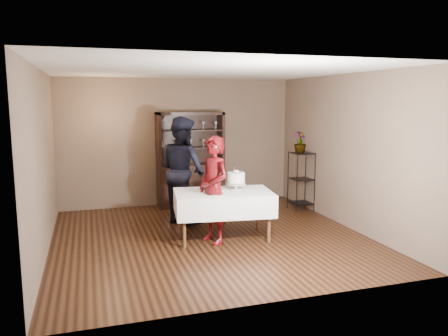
% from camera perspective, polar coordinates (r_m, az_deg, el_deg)
% --- Properties ---
extents(floor, '(5.00, 5.00, 0.00)m').
position_cam_1_polar(floor, '(7.32, -1.86, -8.97)').
color(floor, black).
rests_on(floor, ground).
extents(ceiling, '(5.00, 5.00, 0.00)m').
position_cam_1_polar(ceiling, '(6.99, -1.97, 12.62)').
color(ceiling, white).
rests_on(ceiling, back_wall).
extents(back_wall, '(5.00, 0.02, 2.70)m').
position_cam_1_polar(back_wall, '(9.45, -5.97, 3.37)').
color(back_wall, brown).
rests_on(back_wall, floor).
extents(wall_left, '(0.02, 5.00, 2.70)m').
position_cam_1_polar(wall_left, '(6.81, -22.64, 0.67)').
color(wall_left, brown).
rests_on(wall_left, floor).
extents(wall_right, '(0.02, 5.00, 2.70)m').
position_cam_1_polar(wall_right, '(8.06, 15.50, 2.18)').
color(wall_right, brown).
rests_on(wall_right, floor).
extents(china_hutch, '(1.40, 0.48, 2.00)m').
position_cam_1_polar(china_hutch, '(9.34, -4.40, -0.92)').
color(china_hutch, black).
rests_on(china_hutch, floor).
extents(plant_etagere, '(0.42, 0.42, 1.20)m').
position_cam_1_polar(plant_etagere, '(9.08, 10.05, -1.39)').
color(plant_etagere, black).
rests_on(plant_etagere, floor).
extents(cake_table, '(1.67, 1.15, 0.78)m').
position_cam_1_polar(cake_table, '(7.10, -0.10, -4.55)').
color(cake_table, silver).
rests_on(cake_table, floor).
extents(woman, '(0.60, 0.72, 1.70)m').
position_cam_1_polar(woman, '(6.86, -1.36, -2.86)').
color(woman, '#33040D').
rests_on(woman, floor).
extents(man, '(1.08, 1.18, 1.96)m').
position_cam_1_polar(man, '(8.00, -5.44, -0.28)').
color(man, black).
rests_on(man, floor).
extents(cake, '(0.37, 0.37, 0.45)m').
position_cam_1_polar(cake, '(7.19, 1.59, -1.43)').
color(cake, white).
rests_on(cake, cake_table).
extents(plate_near, '(0.26, 0.26, 0.01)m').
position_cam_1_polar(plate_near, '(6.76, -0.66, -3.56)').
color(plate_near, white).
rests_on(plate_near, cake_table).
extents(plate_far, '(0.19, 0.19, 0.01)m').
position_cam_1_polar(plate_far, '(7.13, -0.67, -2.91)').
color(plate_far, white).
rests_on(plate_far, cake_table).
extents(potted_plant, '(0.32, 0.32, 0.43)m').
position_cam_1_polar(potted_plant, '(8.97, 9.90, 3.32)').
color(potted_plant, '#4F7035').
rests_on(potted_plant, plant_etagere).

